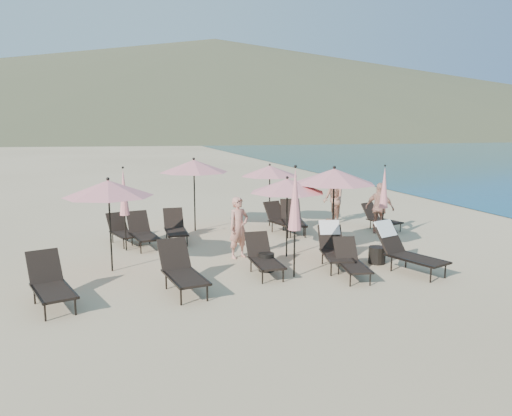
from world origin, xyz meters
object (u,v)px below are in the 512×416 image
object	(u,v)px
umbrella_open_4	(270,171)
umbrella_closed_2	(124,192)
side_table_1	(377,255)
beachgoer_b	(333,199)
lounger_10	(293,218)
umbrella_open_3	(194,166)
lounger_8	(175,227)
lounger_9	(283,219)
umbrella_open_1	(287,186)
lounger_0	(50,283)
umbrella_closed_1	(384,188)
lounger_2	(263,257)
lounger_7	(123,230)
lounger_5	(405,249)
side_table_0	(266,262)
beachgoer_a	(239,228)
lounger_1	(182,270)
lounger_3	(334,246)
lounger_11	(380,218)
beachgoer_c	(380,208)
umbrella_closed_0	(295,200)
lounger_6	(143,232)
umbrella_open_2	(334,176)
umbrella_open_0	(108,188)
lounger_4	(351,261)

from	to	relation	value
umbrella_open_4	umbrella_closed_2	xyz separation A→B (m)	(-5.04, -2.20, -0.28)
side_table_1	beachgoer_b	distance (m)	5.48
lounger_10	umbrella_open_3	distance (m)	3.74
lounger_8	lounger_10	bearing A→B (deg)	3.61
beachgoer_b	lounger_9	bearing A→B (deg)	-63.15
umbrella_open_1	beachgoer_b	xyz separation A→B (m)	(3.24, 4.00, -1.08)
lounger_0	umbrella_closed_1	world-z (taller)	umbrella_closed_1
lounger_2	lounger_7	xyz separation A→B (m)	(-3.19, 4.22, -0.02)
lounger_5	side_table_1	xyz separation A→B (m)	(-0.30, 0.79, -0.33)
side_table_0	beachgoer_a	xyz separation A→B (m)	(-0.34, 1.41, 0.61)
lounger_8	umbrella_open_4	bearing A→B (deg)	23.10
lounger_1	lounger_3	distance (m)	4.11
lounger_0	lounger_5	world-z (taller)	lounger_5
lounger_11	beachgoer_c	size ratio (longest dim) A/B	0.93
umbrella_closed_2	beachgoer_b	bearing A→B (deg)	15.73
lounger_3	beachgoer_a	world-z (taller)	beachgoer_a
lounger_3	umbrella_open_1	bearing A→B (deg)	138.30
umbrella_closed_1	umbrella_closed_0	bearing A→B (deg)	-144.51
lounger_5	lounger_6	distance (m)	7.46
lounger_6	lounger_9	world-z (taller)	lounger_9
lounger_1	beachgoer_c	world-z (taller)	beachgoer_c
lounger_8	side_table_0	size ratio (longest dim) A/B	3.66
lounger_11	umbrella_closed_1	distance (m)	2.04
umbrella_open_4	lounger_2	bearing A→B (deg)	-109.26
lounger_10	umbrella_open_2	bearing A→B (deg)	-76.35
lounger_10	umbrella_open_0	bearing A→B (deg)	-141.14
lounger_1	lounger_4	bearing A→B (deg)	-10.76
umbrella_open_2	beachgoer_a	world-z (taller)	umbrella_open_2
lounger_7	umbrella_closed_1	world-z (taller)	umbrella_closed_1
lounger_7	lounger_10	xyz separation A→B (m)	(5.52, -0.01, 0.08)
umbrella_open_4	side_table_1	distance (m)	5.82
lounger_6	umbrella_open_3	size ratio (longest dim) A/B	0.71
lounger_1	lounger_6	bearing A→B (deg)	88.08
lounger_2	lounger_7	world-z (taller)	lounger_2
lounger_6	umbrella_closed_1	size ratio (longest dim) A/B	0.75
lounger_1	umbrella_closed_0	world-z (taller)	umbrella_closed_0
lounger_0	beachgoer_b	distance (m)	10.97
lounger_7	umbrella_open_3	size ratio (longest dim) A/B	0.64
umbrella_open_1	umbrella_closed_2	size ratio (longest dim) A/B	0.92
side_table_0	beachgoer_b	xyz separation A→B (m)	(4.18, 5.15, 0.66)
lounger_1	umbrella_open_1	distance (m)	4.06
lounger_9	side_table_1	size ratio (longest dim) A/B	4.05
lounger_9	umbrella_open_4	size ratio (longest dim) A/B	0.81
lounger_11	umbrella_open_4	distance (m)	4.16
lounger_6	beachgoer_b	size ratio (longest dim) A/B	1.01
side_table_0	umbrella_open_4	bearing A→B (deg)	71.38
lounger_2	lounger_7	size ratio (longest dim) A/B	0.99
umbrella_open_2	side_table_1	xyz separation A→B (m)	(0.72, -1.19, -1.97)
lounger_6	umbrella_closed_1	world-z (taller)	umbrella_closed_1
lounger_8	lounger_11	distance (m)	7.03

